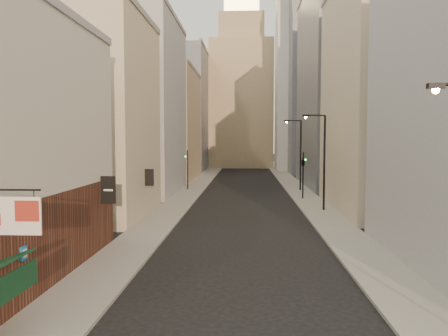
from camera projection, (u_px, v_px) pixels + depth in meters
sidewalk_left at (201, 181)px, 64.55m from camera, size 3.00×140.00×0.15m
sidewalk_right at (289, 182)px, 63.89m from camera, size 3.00×140.00×0.15m
left_bldg_beige at (97, 119)px, 35.40m from camera, size 8.00×12.00×16.00m
left_bldg_grey at (143, 108)px, 51.21m from camera, size 8.00×16.00×20.00m
left_bldg_tan at (170, 125)px, 69.25m from camera, size 8.00×18.00×17.00m
left_bldg_wingrid at (187, 111)px, 88.95m from camera, size 8.00×20.00×24.00m
right_bldg_beige at (382, 97)px, 38.04m from camera, size 8.00×16.00×20.00m
right_bldg_wingrid at (336, 89)px, 57.77m from camera, size 8.00×20.00×26.00m
highrise at (339, 39)px, 84.54m from camera, size 21.00×23.00×51.20m
clock_tower at (241, 90)px, 99.98m from camera, size 14.00×14.00×44.90m
white_tower at (297, 76)px, 85.41m from camera, size 8.00×8.00×41.50m
streetlamp_mid at (322, 157)px, 37.86m from camera, size 2.12×0.92×8.43m
streetlamp_far at (299, 151)px, 52.72m from camera, size 2.18×0.87×8.61m
traffic_light_left at (188, 162)px, 53.77m from camera, size 0.55×0.43×5.00m
traffic_light_right at (303, 163)px, 45.33m from camera, size 0.67×0.67×5.00m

